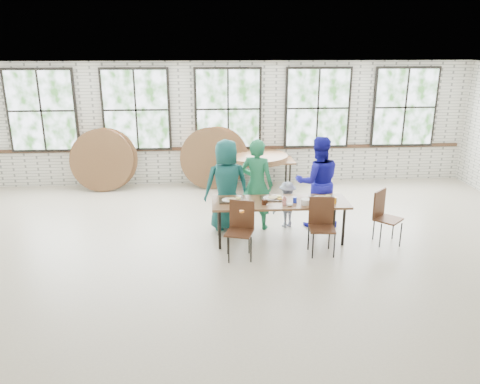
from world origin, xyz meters
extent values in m
plane|color=beige|center=(0.00, 0.00, 0.00)|extent=(12.00, 12.00, 0.00)
plane|color=white|center=(0.00, 0.00, 3.00)|extent=(12.00, 12.00, 0.00)
plane|color=silver|center=(0.00, 4.50, 1.50)|extent=(12.00, 0.00, 12.00)
plane|color=silver|center=(0.00, -4.50, 1.50)|extent=(12.00, 0.00, 12.00)
cube|color=#422819|center=(0.00, 4.47, 0.90)|extent=(11.80, 0.05, 0.08)
cube|color=black|center=(-4.40, 4.44, 1.88)|extent=(1.62, 0.05, 1.97)
cube|color=white|center=(-4.40, 4.41, 1.88)|extent=(1.50, 0.01, 1.85)
cube|color=black|center=(-2.20, 4.44, 1.88)|extent=(1.62, 0.05, 1.97)
cube|color=white|center=(-2.20, 4.41, 1.88)|extent=(1.50, 0.01, 1.85)
cube|color=black|center=(0.00, 4.44, 1.88)|extent=(1.62, 0.05, 1.97)
cube|color=white|center=(0.00, 4.41, 1.88)|extent=(1.50, 0.01, 1.85)
cube|color=black|center=(2.20, 4.44, 1.88)|extent=(1.62, 0.05, 1.97)
cube|color=white|center=(2.20, 4.41, 1.88)|extent=(1.50, 0.01, 1.85)
cube|color=black|center=(4.40, 4.44, 1.88)|extent=(1.62, 0.05, 1.97)
cube|color=white|center=(4.40, 4.41, 1.88)|extent=(1.50, 0.01, 1.85)
cube|color=brown|center=(0.74, 0.78, 0.72)|extent=(2.41, 0.84, 0.04)
cylinder|color=black|center=(-0.34, 0.48, 0.35)|extent=(0.05, 0.05, 0.70)
cylinder|color=black|center=(-0.34, 1.08, 0.35)|extent=(0.05, 0.05, 0.70)
cylinder|color=black|center=(1.82, 0.48, 0.35)|extent=(0.05, 0.05, 0.70)
cylinder|color=black|center=(1.82, 1.08, 0.35)|extent=(0.05, 0.05, 0.70)
cube|color=#482818|center=(-0.04, 0.09, 0.45)|extent=(0.53, 0.51, 0.03)
cube|color=#482818|center=(0.02, 0.27, 0.70)|extent=(0.41, 0.16, 0.50)
cylinder|color=black|center=(-0.22, -0.08, 0.22)|extent=(0.02, 0.02, 0.44)
cylinder|color=black|center=(-0.22, 0.26, 0.22)|extent=(0.02, 0.02, 0.44)
cylinder|color=black|center=(0.14, -0.08, 0.22)|extent=(0.02, 0.02, 0.44)
cylinder|color=black|center=(0.14, 0.26, 0.22)|extent=(0.02, 0.02, 0.44)
cube|color=#482818|center=(1.35, 0.16, 0.45)|extent=(0.46, 0.44, 0.03)
cube|color=#482818|center=(1.37, 0.35, 0.70)|extent=(0.42, 0.08, 0.50)
cylinder|color=black|center=(1.17, -0.01, 0.22)|extent=(0.02, 0.02, 0.44)
cylinder|color=black|center=(1.17, 0.33, 0.22)|extent=(0.02, 0.02, 0.44)
cylinder|color=black|center=(1.53, -0.01, 0.22)|extent=(0.02, 0.02, 0.44)
cylinder|color=black|center=(1.53, 0.33, 0.22)|extent=(0.02, 0.02, 0.44)
cube|color=#482818|center=(2.62, 0.51, 0.45)|extent=(0.58, 0.58, 0.03)
cube|color=#482818|center=(2.48, 0.65, 0.70)|extent=(0.32, 0.32, 0.50)
cylinder|color=black|center=(2.44, 0.34, 0.22)|extent=(0.02, 0.02, 0.44)
cylinder|color=black|center=(2.44, 0.68, 0.22)|extent=(0.02, 0.02, 0.44)
cylinder|color=black|center=(2.80, 0.34, 0.22)|extent=(0.02, 0.02, 0.44)
cylinder|color=black|center=(2.80, 0.68, 0.22)|extent=(0.02, 0.02, 0.44)
imported|color=#196154|center=(-0.18, 1.43, 0.86)|extent=(0.92, 0.68, 1.72)
imported|color=#207A4D|center=(0.39, 1.43, 0.87)|extent=(0.75, 0.64, 1.73)
imported|color=#161E45|center=(0.98, 1.43, 0.45)|extent=(0.66, 0.51, 0.90)
imported|color=#1817A1|center=(1.55, 1.43, 0.88)|extent=(0.86, 0.68, 1.76)
cube|color=brown|center=(0.63, 3.83, 0.72)|extent=(1.81, 0.77, 0.04)
cylinder|color=black|center=(-0.15, 3.56, 0.35)|extent=(0.04, 0.04, 0.70)
cylinder|color=black|center=(-0.15, 4.11, 0.35)|extent=(0.04, 0.04, 0.70)
cylinder|color=black|center=(1.41, 3.56, 0.35)|extent=(0.04, 0.04, 0.70)
cylinder|color=black|center=(1.41, 4.11, 0.35)|extent=(0.04, 0.04, 0.70)
cube|color=black|center=(-0.12, 0.85, 0.75)|extent=(0.44, 0.33, 0.02)
cube|color=black|center=(0.62, 0.91, 0.75)|extent=(0.44, 0.33, 0.02)
cube|color=black|center=(1.52, 0.86, 0.75)|extent=(0.44, 0.33, 0.02)
cylinder|color=black|center=(0.44, 0.63, 0.79)|extent=(0.09, 0.09, 0.09)
cube|color=red|center=(0.78, 0.59, 0.80)|extent=(0.06, 0.06, 0.11)
cylinder|color=#1626A9|center=(0.98, 0.68, 0.79)|extent=(0.07, 0.07, 0.10)
cylinder|color=orange|center=(1.67, 0.61, 0.80)|extent=(0.07, 0.07, 0.11)
cylinder|color=white|center=(1.15, 0.57, 0.79)|extent=(0.17, 0.17, 0.10)
ellipsoid|color=white|center=(0.21, 0.56, 0.76)|extent=(0.11, 0.11, 0.05)
ellipsoid|color=white|center=(0.86, 0.53, 0.76)|extent=(0.11, 0.11, 0.05)
ellipsoid|color=white|center=(1.29, 0.73, 0.76)|extent=(0.11, 0.11, 0.05)
cylinder|color=brown|center=(0.63, 3.83, 0.76)|extent=(1.50, 1.50, 0.04)
cylinder|color=brown|center=(0.63, 3.83, 0.80)|extent=(1.50, 1.50, 0.04)
cylinder|color=brown|center=(0.63, 3.83, 0.85)|extent=(1.50, 1.50, 0.04)
cylinder|color=brown|center=(-2.95, 4.16, 0.73)|extent=(1.50, 0.36, 1.48)
cylinder|color=brown|center=(-3.04, 4.06, 0.73)|extent=(1.50, 0.37, 1.47)
cylinder|color=brown|center=(-0.28, 4.16, 0.74)|extent=(1.50, 0.36, 1.48)
cylinder|color=brown|center=(-0.43, 4.06, 0.73)|extent=(1.50, 0.29, 1.49)
camera|label=1|loc=(-0.53, -6.94, 3.41)|focal=35.00mm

